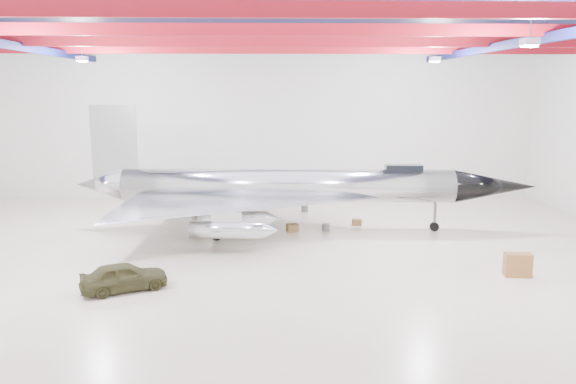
{
  "coord_description": "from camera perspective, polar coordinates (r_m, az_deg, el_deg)",
  "views": [
    {
      "loc": [
        0.69,
        -26.64,
        8.06
      ],
      "look_at": [
        1.48,
        2.0,
        2.75
      ],
      "focal_mm": 35.0,
      "sensor_mm": 36.0,
      "label": 1
    }
  ],
  "objects": [
    {
      "name": "floor",
      "position": [
        27.84,
        -2.95,
        -6.34
      ],
      "size": [
        40.0,
        40.0,
        0.0
      ],
      "primitive_type": "plane",
      "color": "beige",
      "rests_on": "ground"
    },
    {
      "name": "wall_back",
      "position": [
        41.72,
        -2.54,
        6.97
      ],
      "size": [
        40.0,
        0.0,
        40.0
      ],
      "primitive_type": "plane",
      "rotation": [
        1.57,
        0.0,
        0.0
      ],
      "color": "silver",
      "rests_on": "floor"
    },
    {
      "name": "ceiling",
      "position": [
        26.81,
        -3.18,
        16.78
      ],
      "size": [
        40.0,
        40.0,
        0.0
      ],
      "primitive_type": "plane",
      "rotation": [
        3.14,
        0.0,
        0.0
      ],
      "color": "#0A0F38",
      "rests_on": "wall_back"
    },
    {
      "name": "ceiling_structure",
      "position": [
        26.74,
        -3.17,
        15.34
      ],
      "size": [
        39.5,
        29.5,
        1.08
      ],
      "color": "maroon",
      "rests_on": "ceiling"
    },
    {
      "name": "jet_aircraft",
      "position": [
        31.91,
        -0.14,
        0.19
      ],
      "size": [
        26.23,
        15.75,
        7.15
      ],
      "rotation": [
        0.0,
        0.0,
        -0.05
      ],
      "color": "silver",
      "rests_on": "floor"
    },
    {
      "name": "jeep",
      "position": [
        23.8,
        -16.32,
        -8.24
      ],
      "size": [
        3.69,
        2.64,
        1.17
      ],
      "primitive_type": "imported",
      "rotation": [
        0.0,
        0.0,
        1.99
      ],
      "color": "#39371C",
      "rests_on": "floor"
    },
    {
      "name": "desk",
      "position": [
        26.47,
        22.29,
        -6.87
      ],
      "size": [
        1.17,
        0.67,
        1.03
      ],
      "primitive_type": "cube",
      "rotation": [
        0.0,
        0.0,
        -0.1
      ],
      "color": "brown",
      "rests_on": "floor"
    },
    {
      "name": "crate_ply",
      "position": [
        31.88,
        -9.29,
        -3.91
      ],
      "size": [
        0.64,
        0.54,
        0.4
      ],
      "primitive_type": "cube",
      "rotation": [
        0.0,
        0.0,
        -0.17
      ],
      "color": "olive",
      "rests_on": "floor"
    },
    {
      "name": "toolbox_red",
      "position": [
        34.02,
        -3.61,
        -2.93
      ],
      "size": [
        0.6,
        0.54,
        0.35
      ],
      "primitive_type": "cube",
      "rotation": [
        0.0,
        0.0,
        -0.34
      ],
      "color": "maroon",
      "rests_on": "floor"
    },
    {
      "name": "engine_drum",
      "position": [
        32.26,
        3.87,
        -3.61
      ],
      "size": [
        0.56,
        0.56,
        0.41
      ],
      "primitive_type": "cylinder",
      "rotation": [
        0.0,
        0.0,
        0.28
      ],
      "color": "#59595B",
      "rests_on": "floor"
    },
    {
      "name": "parts_bin",
      "position": [
        33.75,
        7.01,
        -3.07
      ],
      "size": [
        0.53,
        0.42,
        0.37
      ],
      "primitive_type": "cube",
      "rotation": [
        0.0,
        0.0,
        0.0
      ],
      "color": "olive",
      "rests_on": "floor"
    },
    {
      "name": "crate_small",
      "position": [
        36.26,
        -9.37,
        -2.27
      ],
      "size": [
        0.44,
        0.4,
        0.26
      ],
      "primitive_type": "cube",
      "rotation": [
        0.0,
        0.0,
        -0.34
      ],
      "color": "#59595B",
      "rests_on": "floor"
    },
    {
      "name": "oil_barrel",
      "position": [
        32.06,
        0.45,
        -3.65
      ],
      "size": [
        0.74,
        0.65,
        0.44
      ],
      "primitive_type": "cube",
      "rotation": [
        0.0,
        0.0,
        0.28
      ],
      "color": "olive",
      "rests_on": "floor"
    },
    {
      "name": "spares_box",
      "position": [
        37.2,
        1.69,
        -1.69
      ],
      "size": [
        0.53,
        0.53,
        0.41
      ],
      "primitive_type": "cylinder",
      "rotation": [
        0.0,
        0.0,
        0.19
      ],
      "color": "#59595B",
      "rests_on": "floor"
    }
  ]
}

